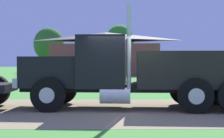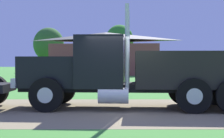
% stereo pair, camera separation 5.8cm
% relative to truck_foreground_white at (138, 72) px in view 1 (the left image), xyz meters
% --- Properties ---
extents(ground_plane, '(200.00, 200.00, 0.00)m').
position_rel_truck_foreground_white_xyz_m(ground_plane, '(-0.51, -0.50, -1.29)').
color(ground_plane, '#468E36').
extents(dirt_track, '(120.00, 6.34, 0.01)m').
position_rel_truck_foreground_white_xyz_m(dirt_track, '(-0.51, -0.50, -1.28)').
color(dirt_track, '#8D7E5A').
rests_on(dirt_track, ground_plane).
extents(truck_foreground_white, '(8.38, 2.97, 3.59)m').
position_rel_truck_foreground_white_xyz_m(truck_foreground_white, '(0.00, 0.00, 0.00)').
color(truck_foreground_white, black).
rests_on(truck_foreground_white, ground_plane).
extents(shed_building, '(14.55, 7.51, 5.53)m').
position_rel_truck_foreground_white_xyz_m(shed_building, '(-1.72, 30.44, 1.38)').
color(shed_building, brown).
rests_on(shed_building, ground_plane).
extents(tree_left, '(5.08, 5.08, 7.41)m').
position_rel_truck_foreground_white_xyz_m(tree_left, '(-11.48, 42.35, 3.32)').
color(tree_left, '#513823').
rests_on(tree_left, ground_plane).
extents(tree_mid, '(4.04, 4.04, 7.02)m').
position_rel_truck_foreground_white_xyz_m(tree_mid, '(0.18, 34.95, 3.49)').
color(tree_mid, '#513823').
rests_on(tree_mid, ground_plane).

